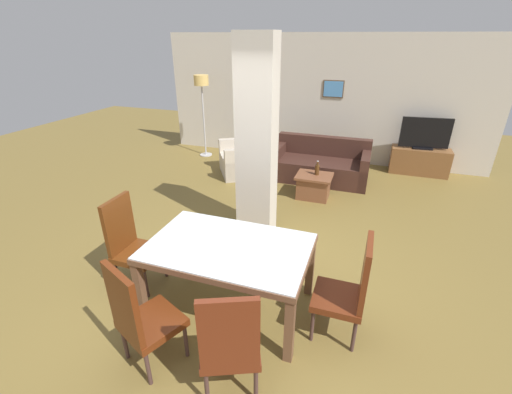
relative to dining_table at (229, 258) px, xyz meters
name	(u,v)px	position (x,y,z in m)	size (l,w,h in m)	color
ground_plane	(231,304)	(0.00, 0.00, -0.61)	(18.00, 18.00, 0.00)	brown
back_wall	(320,100)	(0.00, 5.15, 0.74)	(7.20, 0.09, 2.70)	beige
divider_pillar	(257,143)	(-0.23, 1.55, 0.74)	(0.50, 0.35, 2.70)	beige
dining_table	(229,258)	(0.00, 0.00, 0.00)	(1.62, 1.04, 0.76)	brown
dining_chair_head_left	(130,242)	(-1.20, 0.00, -0.06)	(0.46, 0.46, 1.07)	#5A2B0F
dining_chair_head_right	(349,289)	(1.20, 0.00, -0.06)	(0.46, 0.46, 1.07)	#602812
dining_chair_near_left	(140,316)	(-0.40, -0.92, -0.06)	(0.61, 0.61, 1.07)	#5A250E
dining_chair_near_right	(230,342)	(0.40, -0.92, -0.06)	(0.61, 0.61, 1.07)	#5F2412
sofa	(320,166)	(0.31, 3.89, -0.33)	(1.86, 0.87, 0.81)	#3F231C
armchair	(245,160)	(-1.23, 3.69, -0.31)	(1.20, 1.21, 0.87)	beige
coffee_table	(314,186)	(0.34, 2.99, -0.39)	(0.62, 0.51, 0.43)	brown
bottle	(317,169)	(0.38, 3.03, -0.09)	(0.08, 0.08, 0.25)	#4C2D14
tv_stand	(419,161)	(2.21, 4.87, -0.34)	(1.14, 0.40, 0.54)	brown
tv_screen	(425,134)	(2.21, 4.87, 0.24)	(0.95, 0.24, 0.63)	black
floor_lamp	(202,89)	(-2.55, 4.51, 0.95)	(0.33, 0.33, 1.85)	#B7B7BC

